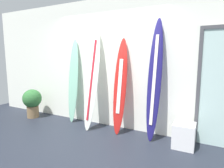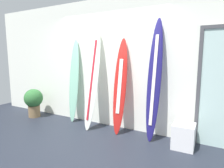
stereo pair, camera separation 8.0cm
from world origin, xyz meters
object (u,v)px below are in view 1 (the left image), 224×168
Objects in this scene: surfboard_navy at (155,80)px; potted_plant at (32,101)px; surfboard_ivory at (92,80)px; display_block_left at (184,135)px; surfboard_seafoam at (73,82)px; surfboard_crimson at (120,87)px.

surfboard_navy is 3.12× the size of potted_plant.
display_block_left is at bearing -1.19° from surfboard_ivory.
surfboard_seafoam is 2.69× the size of potted_plant.
surfboard_crimson is (0.64, 0.05, -0.10)m from surfboard_ivory.
surfboard_crimson is at bearing 4.08° from potted_plant.
surfboard_seafoam is 1.27m from surfboard_crimson.
surfboard_ivory is 2.09m from display_block_left.
surfboard_ivory is 1.10× the size of surfboard_crimson.
surfboard_crimson is 0.85× the size of surfboard_navy.
surfboard_ivory reaches higher than display_block_left.
display_block_left is (2.54, -0.18, -0.75)m from surfboard_seafoam.
surfboard_navy is 5.34× the size of display_block_left.
surfboard_navy is (0.70, 0.00, 0.18)m from surfboard_crimson.
surfboard_ivory reaches higher than potted_plant.
surfboard_crimson is 2.47m from potted_plant.
surfboard_seafoam is 1.28m from potted_plant.
potted_plant is at bearing -176.17° from surfboard_ivory.
surfboard_seafoam is at bearing 175.86° from display_block_left.
surfboard_seafoam is at bearing 177.43° from surfboard_navy.
surfboard_navy is 1.09m from display_block_left.
surfboard_ivory is (0.63, -0.14, 0.09)m from surfboard_seafoam.
surfboard_ivory is at bearing 178.81° from display_block_left.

